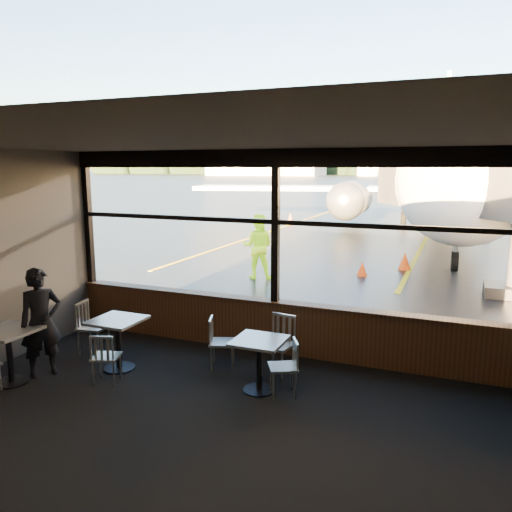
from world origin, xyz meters
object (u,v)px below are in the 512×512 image
Objects in this scene: cafe_table_mid at (118,344)px; cafe_table_left at (10,357)px; jet_bridge at (493,207)px; cone_extra at (405,261)px; chair_near_n at (277,346)px; chair_near_w at (223,343)px; airliner at (452,127)px; chair_mid_w at (94,328)px; cafe_table_near at (259,365)px; ground_crew at (258,246)px; chair_mid_s at (106,357)px; chair_near_e at (283,368)px; passenger at (41,322)px; cone_wing at (290,218)px; cone_nose at (362,269)px.

cafe_table_left is (-1.16, -1.06, 0.00)m from cafe_table_mid.
jet_bridge reaches higher than cone_extra.
chair_near_n reaches higher than cafe_table_left.
cone_extra is at bearing 148.38° from chair_near_w.
chair_mid_w is (-5.06, -21.52, -4.78)m from airliner.
cafe_table_near is 0.42× the size of ground_crew.
jet_bridge is at bearing -87.63° from airliner.
cafe_table_mid is at bearing 88.49° from chair_mid_s.
cafe_table_near is 3.22m from chair_mid_w.
chair_near_e is at bearing -6.11° from chair_mid_s.
chair_mid_s is at bearing 75.01° from chair_near_e.
cafe_table_near is at bearing 36.86° from chair_near_w.
chair_near_e is 0.48× the size of passenger.
airliner is 22.83m from cafe_table_mid.
passenger is 3.07× the size of cone_wing.
cafe_table_mid is 1.51× the size of cone_wing.
airliner is at bearing 81.83° from cone_nose.
chair_near_n is (-0.32, 0.64, 0.06)m from chair_near_e.
passenger is 0.90× the size of ground_crew.
cone_extra is (1.08, 1.42, 0.06)m from cone_nose.
chair_near_n is (0.89, 0.10, 0.04)m from chair_near_w.
cafe_table_near is 0.94× the size of cafe_table_left.
chair_near_e is 22.57m from cone_wing.
airliner is 61.40× the size of cone_extra.
airliner is 16.17m from ground_crew.
jet_bridge is 12.31× the size of cafe_table_left.
chair_near_n is at bearing -36.07° from passenger.
cone_extra is at bearing -97.15° from airliner.
airliner is at bearing 76.76° from cafe_table_left.
cone_extra is (0.65, 9.82, -0.13)m from chair_near_e.
chair_mid_w is at bearing -113.81° from cone_extra.
cafe_table_left is 8.15m from ground_crew.
chair_near_w is at bearing 23.30° from cafe_table_mid.
chair_mid_s is at bearing -78.60° from cone_wing.
cafe_table_left is at bearing 36.26° from chair_near_n.
cafe_table_mid is 1.57m from cafe_table_left.
chair_near_e reaches higher than cone_wing.
cone_nose is 0.79× the size of cone_wing.
chair_mid_w is at bearing -103.73° from chair_near_w.
cafe_table_near is 3.44m from passenger.
airliner reaches higher than chair_near_e.
chair_near_e is at bearing 125.60° from chair_near_n.
cafe_table_mid is 2.75m from chair_near_e.
ground_crew is 3.40× the size of cone_wing.
ground_crew reaches higher than chair_mid_w.
chair_near_n is at bearing 17.45° from cafe_table_mid.
cafe_table_near is at bearing -114.90° from jet_bridge.
passenger reaches higher than chair_mid_s.
cafe_table_mid is 8.84m from cone_nose.
cone_nose is (-0.43, 8.40, -0.19)m from chair_near_e.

